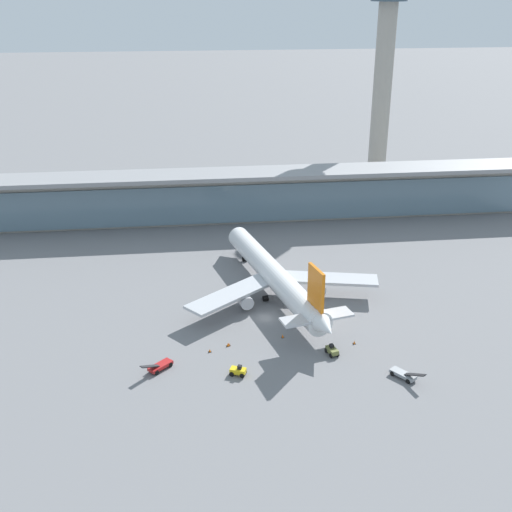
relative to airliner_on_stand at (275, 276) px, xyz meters
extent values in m
plane|color=slate|center=(-3.54, -9.90, -4.93)|extent=(1200.00, 1200.00, 0.00)
cylinder|color=white|center=(-0.28, 1.17, 0.02)|extent=(16.47, 49.36, 5.22)
cone|color=white|center=(-6.45, 27.28, 0.02)|extent=(6.06, 5.75, 5.11)
cone|color=white|center=(5.84, -24.69, 0.54)|extent=(5.89, 6.67, 4.70)
cube|color=black|center=(-5.77, 24.37, 0.93)|extent=(4.31, 3.00, 0.63)
cube|color=#B7BABF|center=(-10.18, -5.84, -0.89)|extent=(21.05, 18.71, 0.63)
cube|color=#B7BABF|center=(11.71, -0.66, -0.89)|extent=(23.21, 10.56, 0.63)
cylinder|color=silver|center=(-7.43, -5.73, -2.69)|extent=(3.67, 4.34, 2.88)
cylinder|color=silver|center=(9.21, -1.80, -2.69)|extent=(3.67, 4.34, 2.88)
cube|color=orange|center=(4.80, -20.28, 6.68)|extent=(2.06, 6.27, 8.10)
cube|color=#B7BABF|center=(5.01, -21.16, 0.80)|extent=(14.92, 7.17, 0.45)
cylinder|color=black|center=(-2.46, -2.12, -4.30)|extent=(1.34, 1.47, 1.26)
cylinder|color=black|center=(3.15, -0.79, -4.30)|extent=(1.34, 1.47, 1.26)
cylinder|color=black|center=(-4.83, 20.43, -4.30)|extent=(1.34, 1.47, 1.26)
cube|color=gray|center=(18.00, -34.95, -4.18)|extent=(4.29, 4.93, 0.60)
cube|color=black|center=(19.44, -36.90, -3.09)|extent=(3.07, 3.72, 1.72)
cylinder|color=black|center=(19.66, -35.81, -4.48)|extent=(0.76, 0.89, 0.90)
cylinder|color=black|center=(18.33, -36.79, -4.48)|extent=(0.76, 0.89, 0.90)
cylinder|color=black|center=(17.67, -33.10, -4.48)|extent=(0.76, 0.89, 0.90)
cylinder|color=black|center=(16.34, -34.08, -4.48)|extent=(0.76, 0.89, 0.90)
cube|color=olive|center=(7.17, -25.75, -4.03)|extent=(2.16, 3.09, 0.90)
cube|color=black|center=(7.10, -25.46, -3.23)|extent=(0.85, 0.85, 0.70)
cylinder|color=black|center=(8.11, -26.52, -4.48)|extent=(0.50, 0.94, 0.90)
cylinder|color=black|center=(6.73, -26.87, -4.48)|extent=(0.50, 0.94, 0.90)
cylinder|color=black|center=(7.62, -24.62, -4.48)|extent=(0.50, 0.94, 0.90)
cylinder|color=black|center=(6.24, -24.98, -4.48)|extent=(0.50, 0.94, 0.90)
cube|color=yellow|center=(-11.23, -30.57, -4.03)|extent=(3.16, 2.47, 0.90)
cube|color=black|center=(-10.96, -30.68, -3.23)|extent=(0.92, 0.92, 0.70)
cylinder|color=black|center=(-12.41, -30.84, -4.48)|extent=(0.94, 0.61, 0.90)
cylinder|color=black|center=(-11.86, -29.53, -4.48)|extent=(0.94, 0.61, 0.90)
cylinder|color=black|center=(-10.60, -31.60, -4.48)|extent=(0.94, 0.61, 0.90)
cylinder|color=black|center=(-10.05, -30.29, -4.48)|extent=(0.94, 0.61, 0.90)
cube|color=yellow|center=(4.73, -9.13, -4.03)|extent=(3.17, 2.49, 0.90)
cube|color=black|center=(4.46, -9.01, -3.23)|extent=(0.92, 0.92, 0.70)
cylinder|color=black|center=(5.91, -8.87, -4.48)|extent=(0.94, 0.61, 0.90)
cylinder|color=black|center=(5.35, -10.18, -4.48)|extent=(0.94, 0.61, 0.90)
cylinder|color=black|center=(4.12, -8.09, -4.48)|extent=(0.94, 0.61, 0.90)
cylinder|color=black|center=(3.55, -9.40, -4.48)|extent=(0.94, 0.61, 0.90)
cube|color=#B21E1E|center=(-25.16, -27.05, -4.18)|extent=(4.74, 4.58, 0.60)
cube|color=black|center=(-26.94, -28.70, -3.09)|extent=(3.51, 3.35, 1.72)
cylinder|color=black|center=(-25.83, -28.80, -4.48)|extent=(0.85, 0.82, 0.90)
cylinder|color=black|center=(-26.95, -27.59, -4.48)|extent=(0.85, 0.82, 0.90)
cylinder|color=black|center=(-23.36, -26.52, -4.48)|extent=(0.85, 0.82, 0.90)
cylinder|color=black|center=(-24.49, -25.30, -4.48)|extent=(0.85, 0.82, 0.90)
cube|color=#9E998E|center=(-3.54, 52.14, 2.07)|extent=(180.00, 8.00, 14.00)
cube|color=slate|center=(-3.54, 47.84, 1.37)|extent=(176.40, 0.50, 11.20)
cube|color=gray|center=(-3.54, 50.14, 9.67)|extent=(183.60, 12.80, 1.20)
cylinder|color=#9E998E|center=(50.16, 89.94, 25.06)|extent=(6.40, 6.40, 59.98)
cone|color=orange|center=(-15.89, -22.14, -4.58)|extent=(0.44, 0.44, 0.70)
cube|color=black|center=(-15.89, -22.14, -4.91)|extent=(0.62, 0.62, 0.04)
cone|color=orange|center=(-12.31, -20.44, -4.58)|extent=(0.44, 0.44, 0.70)
cube|color=black|center=(-12.31, -20.44, -4.91)|extent=(0.62, 0.62, 0.04)
cone|color=orange|center=(-12.07, -20.18, -4.58)|extent=(0.44, 0.44, 0.70)
cube|color=black|center=(-12.07, -20.18, -4.91)|extent=(0.62, 0.62, 0.04)
cone|color=orange|center=(-1.15, -18.39, -4.58)|extent=(0.44, 0.44, 0.70)
cube|color=black|center=(-1.15, -18.39, -4.91)|extent=(0.62, 0.62, 0.04)
cone|color=orange|center=(12.42, -22.47, -4.58)|extent=(0.44, 0.44, 0.70)
cube|color=black|center=(12.42, -22.47, -4.91)|extent=(0.62, 0.62, 0.04)
camera|label=1|loc=(-19.49, -127.65, 59.90)|focal=44.74mm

